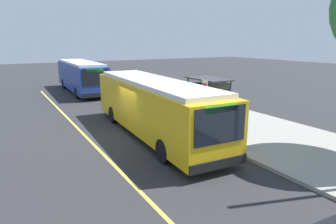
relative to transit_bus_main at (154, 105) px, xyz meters
name	(u,v)px	position (x,y,z in m)	size (l,w,h in m)	color
ground_plane	(133,136)	(-0.42, -1.01, -1.62)	(120.00, 120.00, 0.00)	#2B2B2D
sidewalk_curb	(222,120)	(-0.42, 4.99, -1.54)	(44.00, 6.40, 0.15)	gray
lane_stripe_center	(92,143)	(-0.42, -3.21, -1.61)	(36.00, 0.14, 0.01)	#E0D64C
transit_bus_main	(154,105)	(0.00, 0.00, 0.00)	(11.55, 3.13, 2.95)	gold
transit_bus_second	(81,75)	(-15.79, 0.25, 0.00)	(10.79, 2.87, 2.95)	navy
bus_shelter	(209,89)	(-1.37, 4.62, 0.30)	(2.90, 1.60, 2.48)	#333338
waiting_bench	(212,110)	(-1.07, 4.72, -0.98)	(1.60, 0.48, 0.95)	brown
route_sign_post	(204,98)	(1.09, 2.45, 0.34)	(0.44, 0.08, 2.80)	#333338
pedestrian_commuter	(171,101)	(-2.78, 2.67, -0.50)	(0.24, 0.40, 1.69)	#282D47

